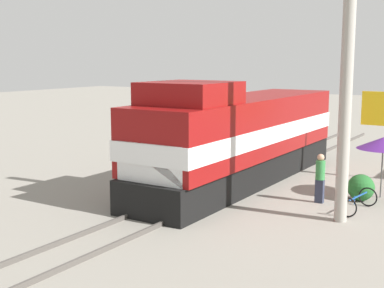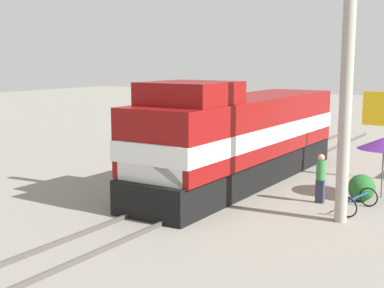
% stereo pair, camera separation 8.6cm
% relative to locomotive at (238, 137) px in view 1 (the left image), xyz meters
% --- Properties ---
extents(ground_plane, '(120.00, 120.00, 0.00)m').
position_rel_locomotive_xyz_m(ground_plane, '(0.00, -1.84, -1.96)').
color(ground_plane, gray).
extents(rail_near, '(0.08, 38.40, 0.15)m').
position_rel_locomotive_xyz_m(rail_near, '(-0.72, -1.84, -1.88)').
color(rail_near, '#4C4742').
rests_on(rail_near, ground_plane).
extents(rail_far, '(0.08, 38.40, 0.15)m').
position_rel_locomotive_xyz_m(rail_far, '(0.72, -1.84, -1.88)').
color(rail_far, '#4C4742').
rests_on(rail_far, ground_plane).
extents(locomotive, '(3.12, 13.78, 4.41)m').
position_rel_locomotive_xyz_m(locomotive, '(0.00, 0.00, 0.00)').
color(locomotive, black).
rests_on(locomotive, ground_plane).
extents(utility_pole, '(1.80, 0.40, 10.85)m').
position_rel_locomotive_xyz_m(utility_pole, '(5.31, -3.02, 3.53)').
color(utility_pole, '#9E998E').
rests_on(utility_pole, ground_plane).
extents(vendor_umbrella, '(1.95, 1.95, 2.31)m').
position_rel_locomotive_xyz_m(vendor_umbrella, '(5.69, 0.77, 0.13)').
color(vendor_umbrella, '#4C4C4C').
rests_on(vendor_umbrella, ground_plane).
extents(shrub_cluster, '(0.99, 0.99, 0.99)m').
position_rel_locomotive_xyz_m(shrub_cluster, '(5.17, -0.12, -1.46)').
color(shrub_cluster, '#236028').
rests_on(shrub_cluster, ground_plane).
extents(person_bystander, '(0.34, 0.34, 1.81)m').
position_rel_locomotive_xyz_m(person_bystander, '(3.97, -1.20, -0.97)').
color(person_bystander, '#2D3347').
rests_on(person_bystander, ground_plane).
extents(bicycle, '(0.93, 1.87, 0.69)m').
position_rel_locomotive_xyz_m(bicycle, '(5.48, -1.61, -1.60)').
color(bicycle, black).
rests_on(bicycle, ground_plane).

